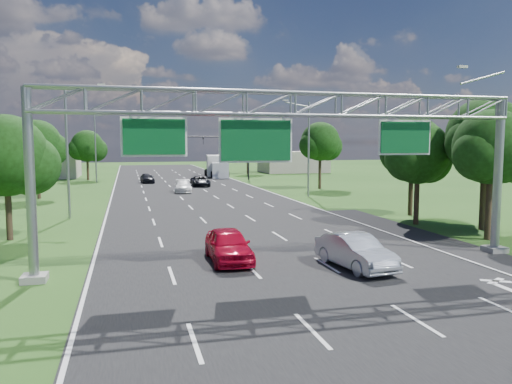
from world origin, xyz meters
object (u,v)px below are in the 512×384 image
object	(u,v)px
sign_gantry	(295,118)
silver_sedan	(355,251)
red_coupe	(228,245)
traffic_signal	(226,146)
box_truck	(216,166)

from	to	relation	value
sign_gantry	silver_sedan	size ratio (longest dim) A/B	4.93
sign_gantry	red_coupe	xyz separation A→B (m)	(-2.83, 1.47, -6.08)
sign_gantry	traffic_signal	bearing A→B (deg)	82.32
sign_gantry	box_truck	distance (m)	61.60
sign_gantry	box_truck	size ratio (longest dim) A/B	2.42
box_truck	silver_sedan	bearing A→B (deg)	-87.05
traffic_signal	box_truck	xyz separation A→B (m)	(-0.14, 7.98, -3.45)
silver_sedan	box_truck	distance (m)	62.41
traffic_signal	box_truck	distance (m)	8.69
box_truck	red_coupe	bearing A→B (deg)	-92.34
red_coupe	box_truck	bearing A→B (deg)	81.60
red_coupe	box_truck	xyz separation A→B (m)	(9.84, 59.51, 0.91)
sign_gantry	traffic_signal	world-z (taller)	sign_gantry
box_truck	traffic_signal	bearing A→B (deg)	-81.93
traffic_signal	box_truck	world-z (taller)	traffic_signal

